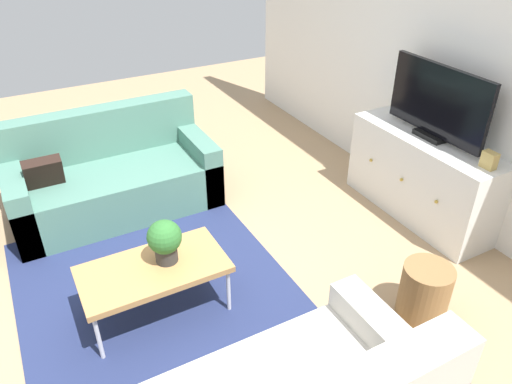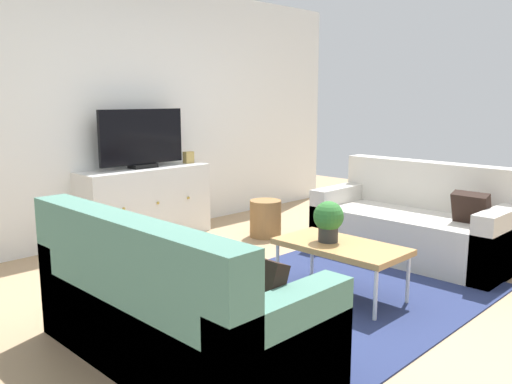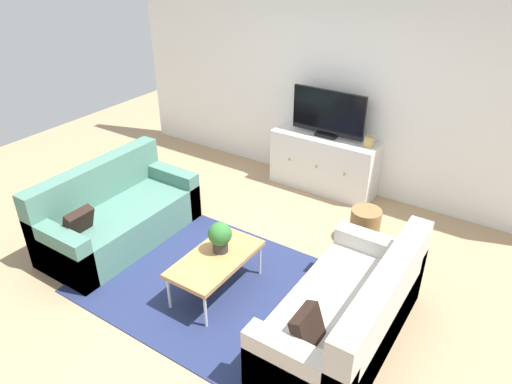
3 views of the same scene
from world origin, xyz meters
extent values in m
plane|color=tan|center=(0.00, 0.00, 0.00)|extent=(10.00, 10.00, 0.00)
cube|color=white|center=(0.00, 2.55, 1.35)|extent=(6.40, 0.12, 2.70)
cube|color=navy|center=(0.00, -0.15, 0.01)|extent=(2.50, 1.90, 0.01)
cube|color=#4C7A6B|center=(-1.35, -0.10, 0.22)|extent=(0.85, 1.78, 0.43)
cube|color=#4C7A6B|center=(-1.68, -0.10, 0.44)|extent=(0.20, 1.78, 0.88)
cube|color=#4C7A6B|center=(-1.35, 0.70, 0.30)|extent=(0.85, 0.18, 0.59)
cube|color=#4C7A6B|center=(-1.35, -0.90, 0.30)|extent=(0.85, 0.18, 0.59)
cube|color=black|center=(-1.30, -0.66, 0.55)|extent=(0.20, 0.30, 0.32)
cube|color=beige|center=(1.35, 0.70, 0.30)|extent=(0.85, 0.18, 0.59)
cube|color=#B7844C|center=(0.08, -0.20, 0.39)|extent=(0.51, 0.97, 0.04)
cylinder|color=silver|center=(-0.14, -0.64, 0.18)|extent=(0.03, 0.03, 0.37)
cylinder|color=silver|center=(0.29, -0.64, 0.18)|extent=(0.03, 0.03, 0.37)
cylinder|color=silver|center=(-0.14, 0.24, 0.18)|extent=(0.03, 0.03, 0.37)
cylinder|color=silver|center=(0.29, 0.24, 0.18)|extent=(0.03, 0.03, 0.37)
cylinder|color=#2D2D2D|center=(0.06, -0.09, 0.47)|extent=(0.15, 0.15, 0.11)
sphere|color=#2D6B2D|center=(0.06, -0.09, 0.61)|extent=(0.23, 0.23, 0.23)
cube|color=silver|center=(0.00, 2.27, 0.38)|extent=(1.43, 0.44, 0.76)
sphere|color=#B79338|center=(-0.40, 2.04, 0.42)|extent=(0.03, 0.03, 0.03)
sphere|color=#B79338|center=(0.00, 2.04, 0.42)|extent=(0.03, 0.03, 0.03)
sphere|color=#B79338|center=(0.40, 2.04, 0.42)|extent=(0.03, 0.03, 0.03)
cube|color=black|center=(0.00, 2.29, 0.78)|extent=(0.28, 0.16, 0.04)
cube|color=black|center=(0.00, 2.29, 1.09)|extent=(0.99, 0.04, 0.57)
cube|color=tan|center=(0.59, 2.27, 0.83)|extent=(0.11, 0.07, 0.13)
cylinder|color=olive|center=(0.95, 1.41, 0.20)|extent=(0.34, 0.34, 0.40)
camera|label=1|loc=(2.57, -0.77, 2.52)|focal=34.05mm
camera|label=2|loc=(-3.08, -2.42, 1.49)|focal=36.99mm
camera|label=3|loc=(2.39, -3.00, 3.17)|focal=33.26mm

